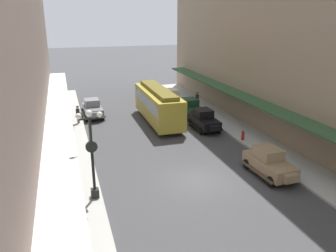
{
  "coord_description": "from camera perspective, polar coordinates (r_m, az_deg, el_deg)",
  "views": [
    {
      "loc": [
        -7.56,
        -17.89,
        10.05
      ],
      "look_at": [
        0.0,
        6.0,
        1.8
      ],
      "focal_mm": 35.95,
      "sensor_mm": 36.0,
      "label": 1
    }
  ],
  "objects": [
    {
      "name": "pedestrian_4",
      "position": [
        33.47,
        -15.02,
        1.92
      ],
      "size": [
        0.36,
        0.28,
        1.67
      ],
      "color": "slate",
      "rests_on": "sidewalk_left"
    },
    {
      "name": "pedestrian_0",
      "position": [
        17.97,
        -18.4,
        -13.08
      ],
      "size": [
        0.36,
        0.24,
        1.64
      ],
      "color": "#4C4238",
      "rests_on": "sidewalk_left"
    },
    {
      "name": "parked_car_4",
      "position": [
        31.19,
        6.14,
        1.14
      ],
      "size": [
        2.15,
        4.26,
        1.84
      ],
      "color": "black",
      "rests_on": "ground"
    },
    {
      "name": "parked_car_3",
      "position": [
        35.69,
        -12.7,
        2.98
      ],
      "size": [
        2.29,
        4.31,
        1.84
      ],
      "color": "slate",
      "rests_on": "ground"
    },
    {
      "name": "sidewalk_left",
      "position": [
        20.48,
        -15.44,
        -11.65
      ],
      "size": [
        3.0,
        60.0,
        0.15
      ],
      "primitive_type": "cube",
      "color": "#B7B5AD",
      "rests_on": "ground"
    },
    {
      "name": "ground_plane",
      "position": [
        21.87,
        4.81,
        -9.2
      ],
      "size": [
        200.0,
        200.0,
        0.0
      ],
      "primitive_type": "plane",
      "color": "#424244"
    },
    {
      "name": "sidewalk_right",
      "position": [
        25.42,
        20.76,
        -6.14
      ],
      "size": [
        3.0,
        60.0,
        0.15
      ],
      "primitive_type": "cube",
      "color": "#B7B5AD",
      "rests_on": "ground"
    },
    {
      "name": "pedestrian_3",
      "position": [
        19.77,
        -16.54,
        -9.8
      ],
      "size": [
        0.36,
        0.28,
        1.67
      ],
      "color": "slate",
      "rests_on": "sidewalk_left"
    },
    {
      "name": "lamp_post_with_clock",
      "position": [
        18.92,
        -12.79,
        -4.17
      ],
      "size": [
        1.42,
        0.44,
        5.16
      ],
      "color": "black",
      "rests_on": "sidewalk_left"
    },
    {
      "name": "pedestrian_1",
      "position": [
        38.21,
        4.96,
        4.47
      ],
      "size": [
        0.36,
        0.28,
        1.67
      ],
      "color": "slate",
      "rests_on": "sidewalk_right"
    },
    {
      "name": "parked_car_0",
      "position": [
        35.1,
        3.84,
        3.14
      ],
      "size": [
        2.27,
        4.31,
        1.84
      ],
      "color": "#193D23",
      "rests_on": "ground"
    },
    {
      "name": "streetcar",
      "position": [
        32.76,
        -1.69,
        3.81
      ],
      "size": [
        2.6,
        9.62,
        3.46
      ],
      "color": "gold",
      "rests_on": "ground"
    },
    {
      "name": "fire_hydrant",
      "position": [
        28.7,
        12.58,
        -1.54
      ],
      "size": [
        0.24,
        0.24,
        0.82
      ],
      "color": "#B21E19",
      "rests_on": "sidewalk_right"
    },
    {
      "name": "pedestrian_2",
      "position": [
        29.05,
        -16.07,
        -0.64
      ],
      "size": [
        0.36,
        0.28,
        1.67
      ],
      "color": "slate",
      "rests_on": "sidewalk_left"
    },
    {
      "name": "parked_car_2",
      "position": [
        39.59,
        0.68,
        4.92
      ],
      "size": [
        2.21,
        4.28,
        1.84
      ],
      "color": "beige",
      "rests_on": "ground"
    },
    {
      "name": "parked_car_1",
      "position": [
        23.07,
        16.81,
        -5.85
      ],
      "size": [
        2.26,
        4.3,
        1.84
      ],
      "color": "#997F5B",
      "rests_on": "ground"
    }
  ]
}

